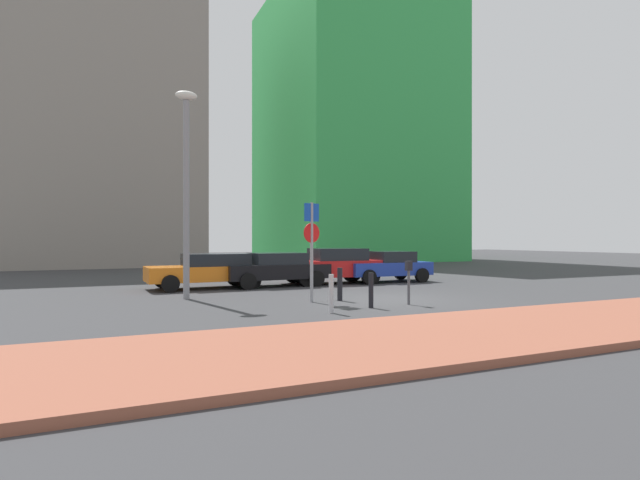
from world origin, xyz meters
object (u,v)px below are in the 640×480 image
(parked_car_orange, at_px, (210,270))
(parking_sign_post, at_px, (312,239))
(street_lamp, at_px, (186,176))
(traffic_bollard_far, at_px, (331,294))
(traffic_bollard_mid, at_px, (371,290))
(parked_car_blue, at_px, (387,266))
(traffic_bollard_near, at_px, (340,284))
(parked_car_black, at_px, (276,268))
(parking_meter, at_px, (409,276))
(parked_car_red, at_px, (333,265))

(parked_car_orange, relative_size, parking_sign_post, 1.52)
(street_lamp, relative_size, traffic_bollard_far, 6.64)
(parked_car_orange, xyz_separation_m, traffic_bollard_mid, (3.04, -7.33, -0.24))
(parked_car_blue, xyz_separation_m, parking_sign_post, (-5.91, -5.18, 1.21))
(parking_sign_post, distance_m, traffic_bollard_near, 1.69)
(parked_car_black, xyz_separation_m, traffic_bollard_near, (0.29, -5.30, -0.21))
(parking_sign_post, distance_m, traffic_bollard_mid, 2.54)
(street_lamp, distance_m, traffic_bollard_far, 6.51)
(parked_car_blue, bearing_deg, traffic_bollard_mid, -124.83)
(parked_car_orange, bearing_deg, parked_car_black, -4.79)
(parked_car_blue, bearing_deg, parking_meter, -117.15)
(parked_car_orange, height_order, parking_sign_post, parking_sign_post)
(parking_meter, xyz_separation_m, traffic_bollard_mid, (-1.37, -0.16, -0.34))
(parked_car_red, xyz_separation_m, traffic_bollard_far, (-3.76, -7.73, -0.30))
(parked_car_black, distance_m, parking_meter, 7.16)
(traffic_bollard_far, bearing_deg, parking_meter, 11.64)
(parked_car_black, distance_m, traffic_bollard_far, 7.60)
(parked_car_orange, relative_size, parked_car_red, 1.03)
(parked_car_orange, height_order, parked_car_black, parked_car_black)
(parking_sign_post, height_order, traffic_bollard_near, parking_sign_post)
(parked_car_orange, xyz_separation_m, traffic_bollard_near, (2.96, -5.53, -0.22))
(traffic_bollard_mid, bearing_deg, parked_car_blue, 55.17)
(parking_sign_post, relative_size, traffic_bollard_far, 3.02)
(parked_car_red, xyz_separation_m, traffic_bollard_mid, (-2.33, -7.31, -0.31))
(parking_meter, xyz_separation_m, traffic_bollard_near, (-1.45, 1.64, -0.32))
(street_lamp, height_order, traffic_bollard_near, street_lamp)
(parking_sign_post, height_order, parking_meter, parking_sign_post)
(parked_car_blue, height_order, traffic_bollard_far, parked_car_blue)
(parked_car_red, distance_m, traffic_bollard_near, 6.03)
(parked_car_red, xyz_separation_m, street_lamp, (-6.73, -3.09, 3.17))
(parked_car_blue, height_order, traffic_bollard_near, parked_car_blue)
(street_lamp, bearing_deg, parking_sign_post, -35.27)
(traffic_bollard_far, bearing_deg, parked_car_black, 82.02)
(parked_car_red, distance_m, traffic_bollard_mid, 7.68)
(traffic_bollard_near, bearing_deg, parked_car_blue, 46.42)
(parking_meter, height_order, traffic_bollard_far, parking_meter)
(parked_car_orange, xyz_separation_m, parked_car_blue, (7.92, -0.31, -0.02))
(parked_car_black, height_order, traffic_bollard_far, parked_car_black)
(parked_car_black, relative_size, parking_meter, 3.39)
(parked_car_red, height_order, traffic_bollard_far, parked_car_red)
(parked_car_orange, bearing_deg, street_lamp, -113.64)
(parking_meter, bearing_deg, parked_car_blue, 62.85)
(traffic_bollard_near, bearing_deg, parked_car_red, 66.36)
(parked_car_orange, relative_size, traffic_bollard_near, 4.51)
(parking_sign_post, bearing_deg, traffic_bollard_mid, -60.86)
(parked_car_black, relative_size, parked_car_red, 0.96)
(traffic_bollard_mid, bearing_deg, parking_sign_post, 119.14)
(street_lamp, xyz_separation_m, traffic_bollard_mid, (4.40, -4.22, -3.47))
(parked_car_black, bearing_deg, parking_sign_post, -97.03)
(street_lamp, bearing_deg, parking_meter, -35.19)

